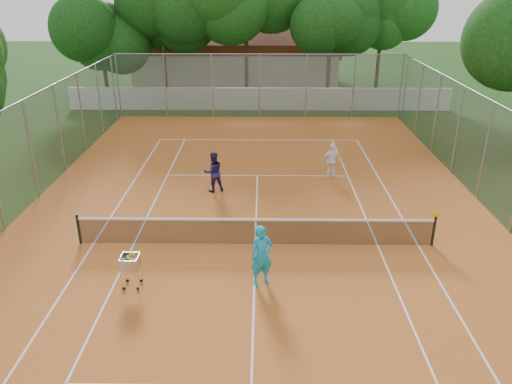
{
  "coord_description": "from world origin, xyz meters",
  "views": [
    {
      "loc": [
        0.21,
        -14.8,
        8.27
      ],
      "look_at": [
        0.0,
        1.5,
        1.3
      ],
      "focal_mm": 35.0,
      "sensor_mm": 36.0,
      "label": 1
    }
  ],
  "objects_px": {
    "player_near": "(262,256)",
    "player_far_left": "(213,172)",
    "player_far_right": "(332,161)",
    "ball_hopper": "(131,270)",
    "clubhouse": "(237,56)",
    "tennis_net": "(255,231)"
  },
  "relations": [
    {
      "from": "clubhouse",
      "to": "player_near",
      "type": "distance_m",
      "value": 31.45
    },
    {
      "from": "clubhouse",
      "to": "player_near",
      "type": "bearing_deg",
      "value": -85.96
    },
    {
      "from": "clubhouse",
      "to": "player_far_left",
      "type": "height_order",
      "value": "clubhouse"
    },
    {
      "from": "tennis_net",
      "to": "player_near",
      "type": "xyz_separation_m",
      "value": [
        0.22,
        -2.35,
        0.44
      ]
    },
    {
      "from": "tennis_net",
      "to": "clubhouse",
      "type": "distance_m",
      "value": 29.12
    },
    {
      "from": "player_far_left",
      "to": "player_far_right",
      "type": "height_order",
      "value": "player_far_left"
    },
    {
      "from": "tennis_net",
      "to": "clubhouse",
      "type": "xyz_separation_m",
      "value": [
        -2.0,
        29.0,
        1.69
      ]
    },
    {
      "from": "clubhouse",
      "to": "player_far_right",
      "type": "bearing_deg",
      "value": -76.86
    },
    {
      "from": "tennis_net",
      "to": "player_near",
      "type": "relative_size",
      "value": 6.39
    },
    {
      "from": "player_near",
      "to": "ball_hopper",
      "type": "distance_m",
      "value": 3.79
    },
    {
      "from": "player_far_right",
      "to": "ball_hopper",
      "type": "height_order",
      "value": "player_far_right"
    },
    {
      "from": "clubhouse",
      "to": "ball_hopper",
      "type": "relative_size",
      "value": 14.88
    },
    {
      "from": "tennis_net",
      "to": "ball_hopper",
      "type": "distance_m",
      "value": 4.37
    },
    {
      "from": "clubhouse",
      "to": "player_far_left",
      "type": "distance_m",
      "value": 24.44
    },
    {
      "from": "tennis_net",
      "to": "player_far_right",
      "type": "xyz_separation_m",
      "value": [
        3.32,
        6.22,
        0.3
      ]
    },
    {
      "from": "tennis_net",
      "to": "player_far_left",
      "type": "bearing_deg",
      "value": 111.57
    },
    {
      "from": "player_near",
      "to": "player_far_left",
      "type": "bearing_deg",
      "value": 83.07
    },
    {
      "from": "clubhouse",
      "to": "ball_hopper",
      "type": "distance_m",
      "value": 31.64
    },
    {
      "from": "player_near",
      "to": "player_far_right",
      "type": "distance_m",
      "value": 9.11
    },
    {
      "from": "player_far_left",
      "to": "player_far_right",
      "type": "xyz_separation_m",
      "value": [
        5.14,
        1.62,
        -0.06
      ]
    },
    {
      "from": "clubhouse",
      "to": "player_far_right",
      "type": "distance_m",
      "value": 23.44
    },
    {
      "from": "player_far_left",
      "to": "player_near",
      "type": "bearing_deg",
      "value": 84.45
    }
  ]
}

